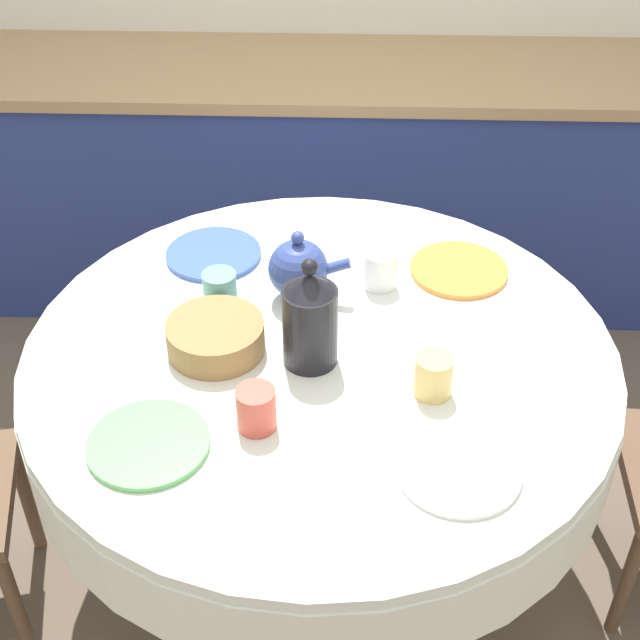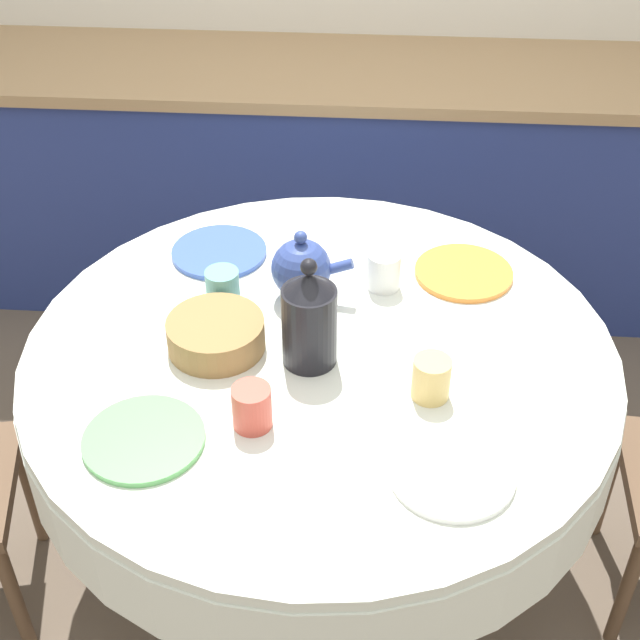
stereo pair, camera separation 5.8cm
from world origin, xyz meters
name	(u,v)px [view 2 (the right image)]	position (x,y,z in m)	size (l,w,h in m)	color
ground_plane	(320,552)	(0.00, 0.00, 0.00)	(12.00, 12.00, 0.00)	brown
kitchen_counter	(346,181)	(0.00, 1.35, 0.45)	(3.24, 0.64, 0.89)	navy
dining_table	(320,386)	(0.00, 0.00, 0.64)	(1.39, 1.39, 0.76)	olive
plate_near_left	(144,439)	(-0.34, -0.33, 0.77)	(0.25, 0.25, 0.01)	#5BA85B
cup_near_left	(252,407)	(-0.12, -0.26, 0.81)	(0.08, 0.08, 0.10)	#CC4C3D
plate_near_right	(452,472)	(0.29, -0.37, 0.77)	(0.25, 0.25, 0.01)	white
cup_near_right	(431,378)	(0.25, -0.15, 0.81)	(0.08, 0.08, 0.10)	#DBB766
plate_far_left	(219,252)	(-0.30, 0.37, 0.77)	(0.25, 0.25, 0.01)	#3856AD
cup_far_left	(223,288)	(-0.25, 0.15, 0.81)	(0.08, 0.08, 0.10)	#5BA39E
plate_far_right	(464,273)	(0.35, 0.32, 0.77)	(0.25, 0.25, 0.01)	orange
cup_far_right	(384,271)	(0.14, 0.25, 0.81)	(0.08, 0.08, 0.10)	white
coffee_carafe	(309,319)	(-0.02, -0.05, 0.88)	(0.12, 0.12, 0.27)	black
teapot	(302,269)	(-0.06, 0.19, 0.84)	(0.20, 0.15, 0.19)	#33478E
bread_basket	(216,334)	(-0.24, -0.02, 0.80)	(0.23, 0.23, 0.07)	olive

